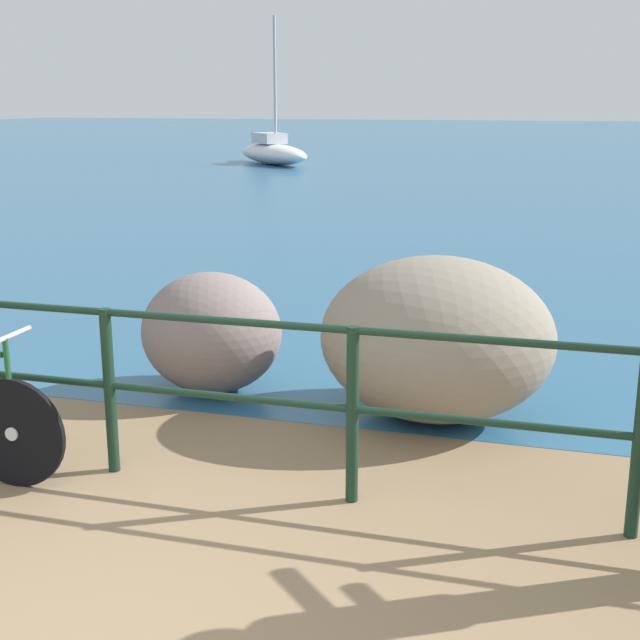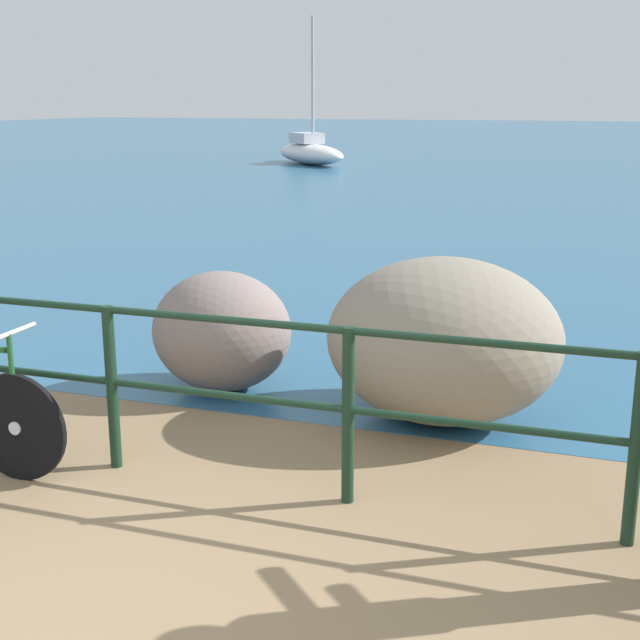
{
  "view_description": "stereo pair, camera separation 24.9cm",
  "coord_description": "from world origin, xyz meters",
  "views": [
    {
      "loc": [
        1.81,
        -2.59,
        2.21
      ],
      "look_at": [
        0.45,
        2.17,
        0.94
      ],
      "focal_mm": 48.47,
      "sensor_mm": 36.0,
      "label": 1
    },
    {
      "loc": [
        2.04,
        -2.52,
        2.21
      ],
      "look_at": [
        0.45,
        2.17,
        0.94
      ],
      "focal_mm": 48.47,
      "sensor_mm": 36.0,
      "label": 2
    }
  ],
  "objects": [
    {
      "name": "breakwater_boulder_main",
      "position": [
        0.99,
        3.25,
        0.58
      ],
      "size": [
        1.65,
        1.49,
        1.16
      ],
      "color": "gray",
      "rests_on": "ground"
    },
    {
      "name": "sea_surface",
      "position": [
        0.0,
        47.84,
        0.0
      ],
      "size": [
        120.0,
        90.0,
        0.01
      ],
      "primitive_type": "cube",
      "color": "#285B7F",
      "rests_on": "ground_plane"
    },
    {
      "name": "sailboat",
      "position": [
        -8.13,
        26.28,
        0.42
      ],
      "size": [
        4.01,
        4.05,
        4.9
      ],
      "rotation": [
        0.0,
        0.0,
        5.49
      ],
      "color": "white",
      "rests_on": "sea_surface"
    },
    {
      "name": "breakwater_boulder_left",
      "position": [
        -0.75,
        3.33,
        0.47
      ],
      "size": [
        1.09,
        0.97,
        0.93
      ],
      "color": "gray",
      "rests_on": "ground"
    },
    {
      "name": "ground_plane",
      "position": [
        0.0,
        20.0,
        -0.05
      ],
      "size": [
        120.0,
        120.0,
        0.1
      ],
      "primitive_type": "cube",
      "color": "#846B4C"
    },
    {
      "name": "promenade_railing",
      "position": [
        -0.0,
        1.77,
        0.64
      ],
      "size": [
        7.55,
        0.07,
        1.02
      ],
      "color": "black",
      "rests_on": "ground_plane"
    }
  ]
}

